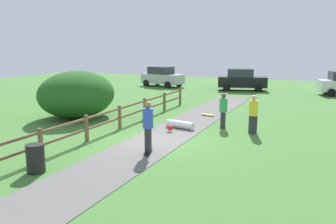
# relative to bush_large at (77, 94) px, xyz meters

# --- Properties ---
(ground_plane) EXTENTS (60.00, 60.00, 0.00)m
(ground_plane) POSITION_rel_bush_large_xyz_m (6.11, -2.60, -1.28)
(ground_plane) COLOR #427533
(asphalt_path) EXTENTS (2.40, 28.00, 0.02)m
(asphalt_path) POSITION_rel_bush_large_xyz_m (6.11, -2.60, -1.27)
(asphalt_path) COLOR #605E5B
(asphalt_path) RESTS_ON ground_plane
(wooden_fence) EXTENTS (0.12, 18.12, 1.10)m
(wooden_fence) POSITION_rel_bush_large_xyz_m (3.51, -2.60, -0.61)
(wooden_fence) COLOR brown
(wooden_fence) RESTS_ON ground_plane
(bush_large) EXTENTS (3.81, 4.57, 2.56)m
(bush_large) POSITION_rel_bush_large_xyz_m (0.00, 0.00, 0.00)
(bush_large) COLOR #23561E
(bush_large) RESTS_ON ground_plane
(trash_bin) EXTENTS (0.56, 0.56, 0.90)m
(trash_bin) POSITION_rel_bush_large_xyz_m (4.31, -7.52, -0.83)
(trash_bin) COLOR black
(trash_bin) RESTS_ON ground_plane
(skater_riding) EXTENTS (0.47, 0.82, 1.91)m
(skater_riding) POSITION_rel_bush_large_xyz_m (6.61, -4.39, -0.18)
(skater_riding) COLOR black
(skater_riding) RESTS_ON asphalt_path
(skater_fallen) EXTENTS (1.48, 1.27, 0.36)m
(skater_fallen) POSITION_rel_bush_large_xyz_m (6.17, -0.32, -1.08)
(skater_fallen) COLOR white
(skater_fallen) RESTS_ON asphalt_path
(skateboard_loose) EXTENTS (0.82, 0.35, 0.08)m
(skateboard_loose) POSITION_rel_bush_large_xyz_m (6.49, 3.17, -1.19)
(skateboard_loose) COLOR #BF8C19
(skateboard_loose) RESTS_ON asphalt_path
(bystander_green) EXTENTS (0.42, 0.42, 1.68)m
(bystander_green) POSITION_rel_bush_large_xyz_m (8.01, 0.72, -0.36)
(bystander_green) COLOR #2D2D33
(bystander_green) RESTS_ON ground_plane
(bystander_yellow) EXTENTS (0.54, 0.54, 1.74)m
(bystander_yellow) POSITION_rel_bush_large_xyz_m (9.52, 0.20, -0.32)
(bystander_yellow) COLOR #2D2D33
(bystander_yellow) RESTS_ON ground_plane
(parked_car_black) EXTENTS (4.49, 2.74, 1.92)m
(parked_car_black) POSITION_rel_bush_large_xyz_m (5.68, 15.59, -0.32)
(parked_car_black) COLOR black
(parked_car_black) RESTS_ON ground_plane
(parked_car_silver) EXTENTS (4.49, 2.77, 1.92)m
(parked_car_silver) POSITION_rel_bush_large_xyz_m (-2.11, 15.61, -0.32)
(parked_car_silver) COLOR #B7B7BC
(parked_car_silver) RESTS_ON ground_plane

